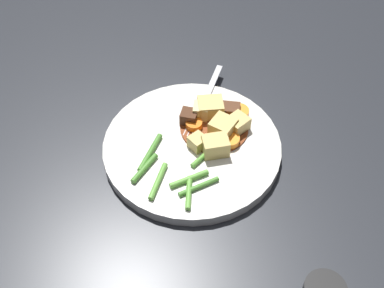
# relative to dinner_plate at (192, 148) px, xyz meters

# --- Properties ---
(ground_plane) EXTENTS (3.00, 3.00, 0.00)m
(ground_plane) POSITION_rel_dinner_plate_xyz_m (0.00, 0.00, -0.01)
(ground_plane) COLOR #26282D
(dinner_plate) EXTENTS (0.27, 0.27, 0.02)m
(dinner_plate) POSITION_rel_dinner_plate_xyz_m (0.00, 0.00, 0.00)
(dinner_plate) COLOR white
(dinner_plate) RESTS_ON ground_plane
(stew_sauce) EXTENTS (0.11, 0.11, 0.00)m
(stew_sauce) POSITION_rel_dinner_plate_xyz_m (0.05, -0.01, 0.01)
(stew_sauce) COLOR brown
(stew_sauce) RESTS_ON dinner_plate
(carrot_slice_0) EXTENTS (0.04, 0.04, 0.01)m
(carrot_slice_0) POSITION_rel_dinner_plate_xyz_m (0.07, -0.01, 0.01)
(carrot_slice_0) COLOR orange
(carrot_slice_0) RESTS_ON dinner_plate
(carrot_slice_1) EXTENTS (0.04, 0.04, 0.01)m
(carrot_slice_1) POSITION_rel_dinner_plate_xyz_m (0.03, -0.05, 0.01)
(carrot_slice_1) COLOR orange
(carrot_slice_1) RESTS_ON dinner_plate
(carrot_slice_2) EXTENTS (0.04, 0.04, 0.01)m
(carrot_slice_2) POSITION_rel_dinner_plate_xyz_m (0.03, 0.02, 0.02)
(carrot_slice_2) COLOR orange
(carrot_slice_2) RESTS_ON dinner_plate
(carrot_slice_3) EXTENTS (0.04, 0.04, 0.01)m
(carrot_slice_3) POSITION_rel_dinner_plate_xyz_m (0.09, -0.03, 0.01)
(carrot_slice_3) COLOR orange
(carrot_slice_3) RESTS_ON dinner_plate
(carrot_slice_4) EXTENTS (0.05, 0.05, 0.01)m
(carrot_slice_4) POSITION_rel_dinner_plate_xyz_m (0.06, -0.02, 0.01)
(carrot_slice_4) COLOR orange
(carrot_slice_4) RESTS_ON dinner_plate
(potato_chunk_0) EXTENTS (0.05, 0.05, 0.03)m
(potato_chunk_0) POSITION_rel_dinner_plate_xyz_m (0.01, -0.04, 0.02)
(potato_chunk_0) COLOR #DBBC6B
(potato_chunk_0) RESTS_ON dinner_plate
(potato_chunk_1) EXTENTS (0.04, 0.04, 0.03)m
(potato_chunk_1) POSITION_rel_dinner_plate_xyz_m (0.04, -0.03, 0.02)
(potato_chunk_1) COLOR #DBBC6B
(potato_chunk_1) RESTS_ON dinner_plate
(potato_chunk_2) EXTENTS (0.05, 0.05, 0.03)m
(potato_chunk_2) POSITION_rel_dinner_plate_xyz_m (0.07, 0.01, 0.02)
(potato_chunk_2) COLOR #DBBC6B
(potato_chunk_2) RESTS_ON dinner_plate
(potato_chunk_3) EXTENTS (0.03, 0.03, 0.02)m
(potato_chunk_3) POSITION_rel_dinner_plate_xyz_m (-0.00, -0.01, 0.02)
(potato_chunk_3) COLOR #DBBC6B
(potato_chunk_3) RESTS_ON dinner_plate
(potato_chunk_4) EXTENTS (0.04, 0.04, 0.02)m
(potato_chunk_4) POSITION_rel_dinner_plate_xyz_m (0.06, -0.04, 0.02)
(potato_chunk_4) COLOR #DBBC6B
(potato_chunk_4) RESTS_ON dinner_plate
(potato_chunk_5) EXTENTS (0.03, 0.03, 0.03)m
(potato_chunk_5) POSITION_rel_dinner_plate_xyz_m (0.05, 0.02, 0.02)
(potato_chunk_5) COLOR #EAD68C
(potato_chunk_5) RESTS_ON dinner_plate
(meat_chunk_0) EXTENTS (0.04, 0.04, 0.02)m
(meat_chunk_0) POSITION_rel_dinner_plate_xyz_m (0.08, -0.02, 0.02)
(meat_chunk_0) COLOR #56331E
(meat_chunk_0) RESTS_ON dinner_plate
(meat_chunk_1) EXTENTS (0.03, 0.03, 0.02)m
(meat_chunk_1) POSITION_rel_dinner_plate_xyz_m (0.04, 0.03, 0.02)
(meat_chunk_1) COLOR #4C2B19
(meat_chunk_1) RESTS_ON dinner_plate
(green_bean_0) EXTENTS (0.06, 0.03, 0.01)m
(green_bean_0) POSITION_rel_dinner_plate_xyz_m (-0.09, -0.00, 0.01)
(green_bean_0) COLOR #66AD42
(green_bean_0) RESTS_ON dinner_plate
(green_bean_1) EXTENTS (0.06, 0.04, 0.01)m
(green_bean_1) POSITION_rel_dinner_plate_xyz_m (-0.06, -0.03, 0.01)
(green_bean_1) COLOR #66AD42
(green_bean_1) RESTS_ON dinner_plate
(green_bean_2) EXTENTS (0.06, 0.04, 0.01)m
(green_bean_2) POSITION_rel_dinner_plate_xyz_m (-0.06, -0.05, 0.01)
(green_bean_2) COLOR #4C8E33
(green_bean_2) RESTS_ON dinner_plate
(green_bean_3) EXTENTS (0.07, 0.02, 0.01)m
(green_bean_3) POSITION_rel_dinner_plate_xyz_m (-0.05, 0.04, 0.01)
(green_bean_3) COLOR #4C8E33
(green_bean_3) RESTS_ON dinner_plate
(green_bean_4) EXTENTS (0.07, 0.02, 0.01)m
(green_bean_4) POSITION_rel_dinner_plate_xyz_m (-0.01, -0.03, 0.01)
(green_bean_4) COLOR #599E38
(green_bean_4) RESTS_ON dinner_plate
(green_bean_5) EXTENTS (0.06, 0.01, 0.01)m
(green_bean_5) POSITION_rel_dinner_plate_xyz_m (-0.08, 0.03, 0.01)
(green_bean_5) COLOR #4C8E33
(green_bean_5) RESTS_ON dinner_plate
(green_bean_6) EXTENTS (0.05, 0.04, 0.01)m
(green_bean_6) POSITION_rel_dinner_plate_xyz_m (-0.08, -0.05, 0.01)
(green_bean_6) COLOR #66AD42
(green_bean_6) RESTS_ON dinner_plate
(fork) EXTENTS (0.17, 0.06, 0.00)m
(fork) POSITION_rel_dinner_plate_xyz_m (0.09, 0.03, 0.01)
(fork) COLOR silver
(fork) RESTS_ON dinner_plate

